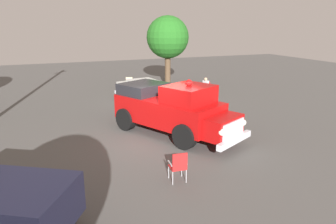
# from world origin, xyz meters

# --- Properties ---
(ground_plane) EXTENTS (60.00, 60.00, 0.00)m
(ground_plane) POSITION_xyz_m (0.00, 0.00, 0.00)
(ground_plane) COLOR #514F4C
(vintage_fire_truck) EXTENTS (6.29, 4.63, 2.59)m
(vintage_fire_truck) POSITION_xyz_m (-0.52, 0.61, 1.20)
(vintage_fire_truck) COLOR black
(vintage_fire_truck) RESTS_ON ground
(classic_hot_rod) EXTENTS (4.60, 2.54, 1.46)m
(classic_hot_rod) POSITION_xyz_m (-6.57, 1.09, 0.75)
(classic_hot_rod) COLOR black
(classic_hot_rod) RESTS_ON ground
(lawn_chair_near_truck) EXTENTS (0.63, 0.62, 1.02)m
(lawn_chair_near_truck) POSITION_xyz_m (-6.71, 5.67, 0.59)
(lawn_chair_near_truck) COLOR #B7BABF
(lawn_chair_near_truck) RESTS_ON ground
(lawn_chair_by_car) EXTENTS (0.63, 0.63, 1.02)m
(lawn_chair_by_car) POSITION_xyz_m (-10.19, 1.24, 0.59)
(lawn_chair_by_car) COLOR #B7BABF
(lawn_chair_by_car) RESTS_ON ground
(lawn_chair_spare) EXTENTS (0.54, 0.56, 1.02)m
(lawn_chair_spare) POSITION_xyz_m (3.68, -0.90, 0.59)
(lawn_chair_spare) COLOR #B7BABF
(lawn_chair_spare) RESTS_ON ground
(spectator_seated) EXTENTS (0.52, 0.62, 1.29)m
(spectator_seated) POSITION_xyz_m (-6.67, 5.55, 0.70)
(spectator_seated) COLOR #383842
(spectator_seated) RESTS_ON ground
(spectator_standing) EXTENTS (0.48, 0.56, 1.68)m
(spectator_standing) POSITION_xyz_m (-3.93, 0.80, 0.96)
(spectator_standing) COLOR #2D334C
(spectator_standing) RESTS_ON ground
(oak_tree_right) EXTENTS (3.25, 3.25, 5.40)m
(oak_tree_right) POSITION_xyz_m (-11.19, 4.66, 3.74)
(oak_tree_right) COLOR brown
(oak_tree_right) RESTS_ON ground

